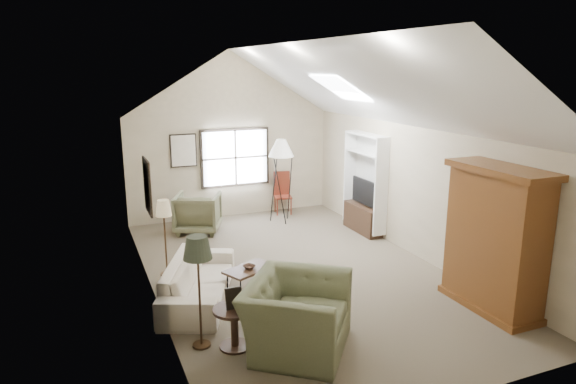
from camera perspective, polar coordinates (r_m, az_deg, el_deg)
name	(u,v)px	position (r m, az deg, el deg)	size (l,w,h in m)	color
room_shell	(297,91)	(8.63, 1.05, 11.15)	(5.01, 8.01, 4.00)	brown
window	(235,158)	(12.56, -5.88, 3.82)	(1.72, 0.08, 1.42)	black
skylight	(341,87)	(10.01, 5.88, 11.51)	(0.80, 1.20, 0.52)	white
wall_art	(167,167)	(10.13, -13.31, 2.73)	(1.97, 3.71, 0.88)	black
armoire	(495,239)	(8.27, 22.05, -4.89)	(0.60, 1.50, 2.20)	brown
tv_alcove	(365,181)	(11.40, 8.55, 1.18)	(0.32, 1.30, 2.10)	white
media_console	(363,218)	(11.60, 8.32, -2.93)	(0.34, 1.18, 0.60)	#382316
tv_panel	(364,192)	(11.44, 8.43, 0.05)	(0.05, 0.90, 0.55)	black
sofa	(199,280)	(8.32, -9.89, -9.62)	(2.24, 0.87, 0.65)	white
armchair_near	(296,315)	(6.85, 0.95, -13.54)	(1.41, 1.23, 0.92)	#6C704E
armchair_far	(198,213)	(11.59, -9.98, -2.28)	(0.94, 0.97, 0.88)	#676849
coffee_table	(250,280)	(8.53, -4.30, -9.72)	(0.82, 0.45, 0.42)	#3B2218
bowl	(249,267)	(8.44, -4.33, -8.27)	(0.20, 0.20, 0.05)	#3B2618
side_table	(235,328)	(6.97, -5.95, -14.77)	(0.56, 0.56, 0.56)	#332115
side_chair	(283,193)	(12.83, -0.56, -0.13)	(0.41, 0.41, 1.05)	maroon
tripod_lamp	(281,180)	(12.02, -0.77, 1.30)	(0.59, 0.59, 2.02)	silver
dark_lamp	(199,291)	(6.83, -9.83, -10.83)	(0.37, 0.37, 1.56)	#252B1E
tan_lamp	(165,237)	(9.25, -13.49, -4.91)	(0.28, 0.28, 1.40)	tan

